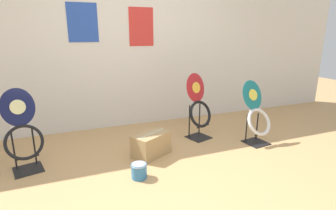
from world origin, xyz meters
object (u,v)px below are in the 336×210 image
object	(u,v)px
toilet_seat_display_teal_sax	(256,115)
storage_box	(151,144)
toilet_seat_display_crimson_swirl	(199,108)
toilet_seat_display_navy_moon	(22,131)
paint_can	(139,170)

from	to	relation	value
toilet_seat_display_teal_sax	storage_box	distance (m)	1.44
toilet_seat_display_crimson_swirl	toilet_seat_display_teal_sax	xyz separation A→B (m)	(0.63, -0.43, -0.04)
toilet_seat_display_navy_moon	storage_box	world-z (taller)	toilet_seat_display_navy_moon
toilet_seat_display_teal_sax	paint_can	size ratio (longest dim) A/B	5.06
toilet_seat_display_crimson_swirl	paint_can	size ratio (longest dim) A/B	5.53
toilet_seat_display_crimson_swirl	storage_box	size ratio (longest dim) A/B	1.75
paint_can	storage_box	distance (m)	0.53
toilet_seat_display_navy_moon	storage_box	size ratio (longest dim) A/B	1.70
toilet_seat_display_crimson_swirl	toilet_seat_display_teal_sax	world-z (taller)	toilet_seat_display_crimson_swirl
storage_box	toilet_seat_display_teal_sax	bearing A→B (deg)	-5.13
paint_can	storage_box	xyz separation A→B (m)	(0.27, 0.45, 0.05)
toilet_seat_display_navy_moon	toilet_seat_display_teal_sax	bearing A→B (deg)	-6.05
toilet_seat_display_navy_moon	storage_box	bearing A→B (deg)	-7.00
toilet_seat_display_teal_sax	storage_box	world-z (taller)	toilet_seat_display_teal_sax
storage_box	paint_can	bearing A→B (deg)	-121.19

